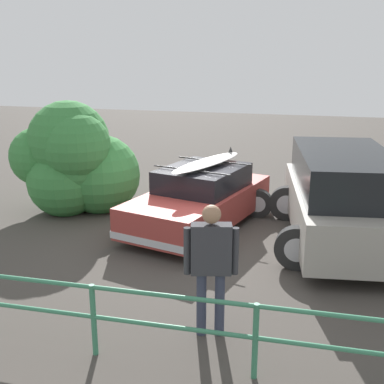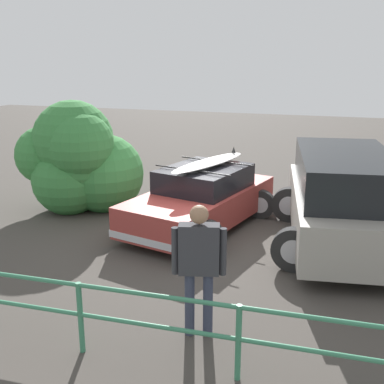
{
  "view_description": "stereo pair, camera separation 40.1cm",
  "coord_description": "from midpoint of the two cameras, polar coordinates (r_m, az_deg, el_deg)",
  "views": [
    {
      "loc": [
        -2.24,
        9.16,
        3.63
      ],
      "look_at": [
        0.25,
        0.09,
        0.95
      ],
      "focal_mm": 45.0,
      "sensor_mm": 36.0,
      "label": 1
    },
    {
      "loc": [
        -2.63,
        9.05,
        3.63
      ],
      "look_at": [
        0.25,
        0.09,
        0.95
      ],
      "focal_mm": 45.0,
      "sensor_mm": 36.0,
      "label": 2
    }
  ],
  "objects": [
    {
      "name": "ground_plane",
      "position": [
        10.1,
        2.66,
        -5.24
      ],
      "size": [
        44.0,
        44.0,
        0.02
      ],
      "primitive_type": "cube",
      "color": "#423D38",
      "rests_on": "ground"
    },
    {
      "name": "sedan_car",
      "position": [
        10.46,
        2.22,
        -0.78
      ],
      "size": [
        2.97,
        4.29,
        1.59
      ],
      "color": "#9E3833",
      "rests_on": "ground"
    },
    {
      "name": "suv_car",
      "position": [
        9.79,
        18.54,
        -0.79
      ],
      "size": [
        3.04,
        4.75,
        1.86
      ],
      "color": "#9E998E",
      "rests_on": "ground"
    },
    {
      "name": "person_bystander",
      "position": [
        6.27,
        2.68,
        -7.96
      ],
      "size": [
        0.69,
        0.33,
        1.83
      ],
      "color": "#33384C",
      "rests_on": "ground"
    },
    {
      "name": "railing_fence",
      "position": [
        6.69,
        -19.12,
        -11.47
      ],
      "size": [
        10.03,
        0.42,
        0.96
      ],
      "color": "#387F5B",
      "rests_on": "ground"
    },
    {
      "name": "bush_near_left",
      "position": [
        11.71,
        -12.45,
        3.69
      ],
      "size": [
        2.99,
        2.29,
        2.74
      ],
      "color": "brown",
      "rests_on": "ground"
    }
  ]
}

